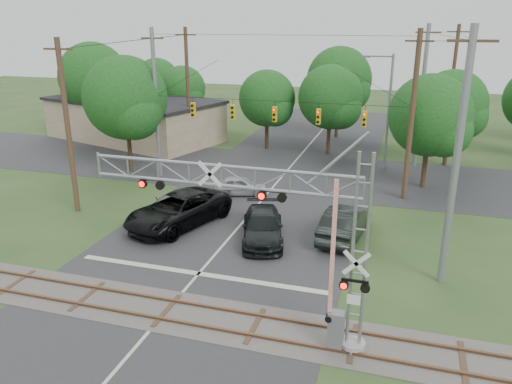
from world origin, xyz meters
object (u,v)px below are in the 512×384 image
(sedan_silver, at_px, (240,186))
(pickup_black, at_px, (178,210))
(car_dark, at_px, (263,227))
(crossing_gantry, at_px, (272,225))
(commercial_building, at_px, (134,119))
(streetlight, at_px, (387,107))
(traffic_signal_span, at_px, (287,112))

(sedan_silver, bearing_deg, pickup_black, 147.83)
(sedan_silver, bearing_deg, car_dark, -169.00)
(crossing_gantry, relative_size, commercial_building, 0.55)
(streetlight, bearing_deg, crossing_gantry, -96.23)
(crossing_gantry, height_order, pickup_black, crossing_gantry)
(car_dark, relative_size, streetlight, 0.59)
(crossing_gantry, bearing_deg, pickup_black, 131.91)
(pickup_black, bearing_deg, streetlight, 74.14)
(sedan_silver, xyz_separation_m, commercial_building, (-16.45, 13.84, 1.46))
(car_dark, height_order, sedan_silver, car_dark)
(traffic_signal_span, bearing_deg, commercial_building, 149.50)
(commercial_building, relative_size, streetlight, 2.12)
(traffic_signal_span, height_order, pickup_black, traffic_signal_span)
(car_dark, bearing_deg, crossing_gantry, -88.16)
(car_dark, relative_size, commercial_building, 0.28)
(pickup_black, relative_size, sedan_silver, 1.80)
(sedan_silver, bearing_deg, crossing_gantry, -174.14)
(commercial_building, distance_m, streetlight, 26.38)
(crossing_gantry, distance_m, commercial_building, 37.71)
(pickup_black, bearing_deg, car_dark, 12.52)
(car_dark, bearing_deg, traffic_signal_span, 79.35)
(sedan_silver, relative_size, streetlight, 0.42)
(crossing_gantry, height_order, streetlight, streetlight)
(commercial_building, bearing_deg, traffic_signal_span, -13.69)
(crossing_gantry, bearing_deg, car_dark, 108.15)
(pickup_black, height_order, sedan_silver, pickup_black)
(sedan_silver, distance_m, commercial_building, 21.55)
(crossing_gantry, height_order, car_dark, crossing_gantry)
(car_dark, distance_m, sedan_silver, 8.04)
(traffic_signal_span, height_order, commercial_building, traffic_signal_span)
(traffic_signal_span, xyz_separation_m, commercial_building, (-19.25, 11.34, -3.58))
(commercial_building, bearing_deg, car_dark, -29.23)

